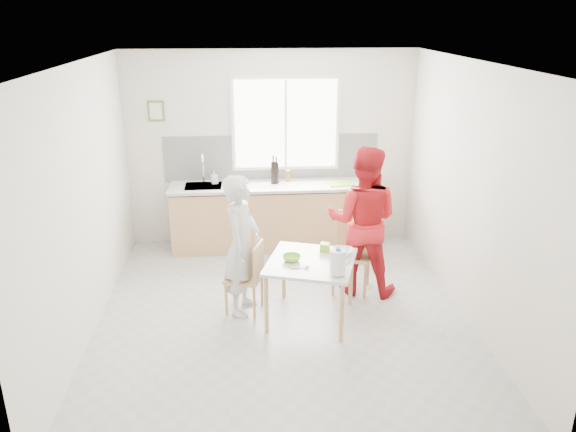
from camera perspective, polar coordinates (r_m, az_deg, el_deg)
name	(u,v)px	position (r m, az deg, el deg)	size (l,w,h in m)	color
ground	(283,314)	(6.31, -0.53, -9.98)	(4.50, 4.50, 0.00)	#B7B7B2
room_shell	(282,171)	(5.67, -0.58, 4.59)	(4.50, 4.50, 4.50)	silver
window	(286,124)	(7.83, -0.24, 9.34)	(1.50, 0.06, 1.30)	white
backsplash	(271,158)	(7.93, -1.69, 5.96)	(3.00, 0.02, 0.65)	white
picture_frame	(156,111)	(7.87, -13.27, 10.35)	(0.22, 0.03, 0.28)	#467E39
kitchen_counter	(273,218)	(7.90, -1.55, -0.24)	(2.84, 0.64, 1.37)	tan
dining_table	(311,267)	(5.98, 2.35, -5.15)	(1.11, 1.11, 0.68)	silver
chair_left	(249,274)	(6.20, -3.97, -5.94)	(0.47, 0.47, 0.81)	tan
chair_far	(353,248)	(6.71, 6.59, -3.24)	(0.54, 0.54, 0.94)	tan
person_white	(242,245)	(6.08, -4.69, -2.99)	(0.57, 0.38, 1.57)	silver
person_red	(363,221)	(6.53, 7.58, -0.51)	(0.86, 0.67, 1.76)	red
bowl_green	(292,258)	(5.93, 0.37, -4.30)	(0.19, 0.19, 0.06)	#84D631
bowl_white	(343,251)	(6.12, 5.57, -3.60)	(0.22, 0.22, 0.05)	white
milk_jug	(338,262)	(5.59, 5.13, -4.63)	(0.21, 0.15, 0.27)	white
green_box	(325,247)	(6.17, 3.77, -3.18)	(0.10, 0.10, 0.09)	#8CBF2C
spoon	(299,268)	(5.76, 1.17, -5.26)	(0.01, 0.01, 0.16)	#A5A5AA
cutting_board	(340,184)	(7.78, 5.34, 3.30)	(0.35, 0.25, 0.01)	#82C02C
wine_bottle_a	(273,172)	(7.72, -1.50, 4.45)	(0.07, 0.07, 0.32)	black
wine_bottle_b	(276,173)	(7.75, -1.19, 4.43)	(0.07, 0.07, 0.30)	black
jar_amber	(288,176)	(7.85, -0.01, 4.11)	(0.06, 0.06, 0.16)	#885F1D
soap_bottle	(214,177)	(7.82, -7.50, 3.95)	(0.08, 0.08, 0.18)	#999999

